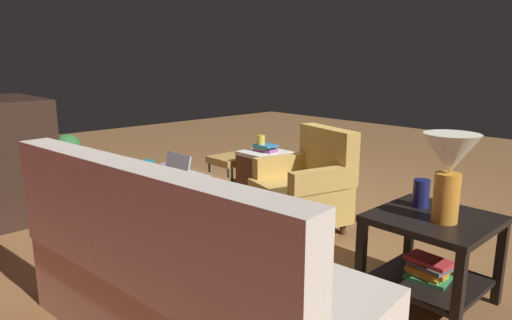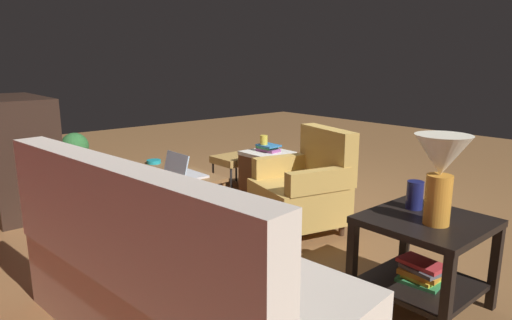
{
  "view_description": "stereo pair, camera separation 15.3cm",
  "coord_description": "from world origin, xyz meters",
  "px_view_note": "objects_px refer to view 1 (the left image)",
  "views": [
    {
      "loc": [
        -3.0,
        2.99,
        1.44
      ],
      "look_at": [
        -0.11,
        0.3,
        0.55
      ],
      "focal_mm": 31.41,
      "sensor_mm": 36.0,
      "label": 1
    },
    {
      "loc": [
        -3.1,
        2.88,
        1.44
      ],
      "look_at": [
        -0.11,
        0.3,
        0.55
      ],
      "focal_mm": 31.41,
      "sensor_mm": 36.0,
      "label": 2
    }
  ],
  "objects_px": {
    "laptop": "(185,172)",
    "ottoman": "(230,161)",
    "small_vase": "(421,193)",
    "television": "(6,145)",
    "armchair": "(306,188)",
    "pet_bowl_teal": "(147,163)",
    "book_stack_hamper": "(265,148)",
    "tv_remote": "(263,148)",
    "potted_plant": "(67,152)",
    "couch": "(188,284)",
    "laptop_desk": "(189,183)",
    "pet_bowl_steel": "(168,165)",
    "wicker_hamper": "(264,173)",
    "side_table": "(431,246)",
    "table_lamp": "(450,163)",
    "tv_cabinet": "(9,153)",
    "yellow_mug": "(261,140)",
    "book_stack_shelf": "(429,269)"
  },
  "relations": [
    {
      "from": "book_stack_shelf",
      "to": "tv_remote",
      "type": "bearing_deg",
      "value": -20.9
    },
    {
      "from": "side_table",
      "to": "yellow_mug",
      "type": "xyz_separation_m",
      "value": [
        2.29,
        -0.79,
        0.24
      ]
    },
    {
      "from": "pet_bowl_steel",
      "to": "table_lamp",
      "type": "bearing_deg",
      "value": 169.29
    },
    {
      "from": "small_vase",
      "to": "yellow_mug",
      "type": "height_order",
      "value": "small_vase"
    },
    {
      "from": "laptop_desk",
      "to": "pet_bowl_steel",
      "type": "xyz_separation_m",
      "value": [
        2.15,
        -1.12,
        -0.4
      ]
    },
    {
      "from": "television",
      "to": "tv_remote",
      "type": "xyz_separation_m",
      "value": [
        -1.11,
        -2.26,
        -0.17
      ]
    },
    {
      "from": "book_stack_hamper",
      "to": "potted_plant",
      "type": "xyz_separation_m",
      "value": [
        2.18,
        1.29,
        -0.19
      ]
    },
    {
      "from": "wicker_hamper",
      "to": "tv_remote",
      "type": "bearing_deg",
      "value": -38.66
    },
    {
      "from": "yellow_mug",
      "to": "ottoman",
      "type": "height_order",
      "value": "yellow_mug"
    },
    {
      "from": "book_stack_hamper",
      "to": "wicker_hamper",
      "type": "bearing_deg",
      "value": 76.56
    },
    {
      "from": "book_stack_hamper",
      "to": "side_table",
      "type": "bearing_deg",
      "value": 159.87
    },
    {
      "from": "small_vase",
      "to": "television",
      "type": "height_order",
      "value": "television"
    },
    {
      "from": "small_vase",
      "to": "laptop_desk",
      "type": "bearing_deg",
      "value": 14.91
    },
    {
      "from": "side_table",
      "to": "wicker_hamper",
      "type": "distance_m",
      "value": 2.42
    },
    {
      "from": "couch",
      "to": "laptop_desk",
      "type": "bearing_deg",
      "value": -35.01
    },
    {
      "from": "laptop_desk",
      "to": "pet_bowl_teal",
      "type": "distance_m",
      "value": 2.72
    },
    {
      "from": "couch",
      "to": "small_vase",
      "type": "relative_size",
      "value": 11.52
    },
    {
      "from": "book_stack_shelf",
      "to": "wicker_hamper",
      "type": "height_order",
      "value": "wicker_hamper"
    },
    {
      "from": "table_lamp",
      "to": "side_table",
      "type": "bearing_deg",
      "value": -32.01
    },
    {
      "from": "laptop",
      "to": "ottoman",
      "type": "height_order",
      "value": "laptop"
    },
    {
      "from": "armchair",
      "to": "wicker_hamper",
      "type": "xyz_separation_m",
      "value": [
        0.96,
        -0.44,
        -0.12
      ]
    },
    {
      "from": "side_table",
      "to": "laptop",
      "type": "distance_m",
      "value": 1.99
    },
    {
      "from": "small_vase",
      "to": "tv_remote",
      "type": "xyz_separation_m",
      "value": [
        2.23,
        -0.8,
        -0.14
      ]
    },
    {
      "from": "couch",
      "to": "table_lamp",
      "type": "distance_m",
      "value": 1.54
    },
    {
      "from": "ottoman",
      "to": "book_stack_hamper",
      "type": "bearing_deg",
      "value": -170.06
    },
    {
      "from": "book_stack_hamper",
      "to": "laptop",
      "type": "bearing_deg",
      "value": 104.64
    },
    {
      "from": "television",
      "to": "potted_plant",
      "type": "bearing_deg",
      "value": -42.98
    },
    {
      "from": "armchair",
      "to": "yellow_mug",
      "type": "distance_m",
      "value": 1.09
    },
    {
      "from": "couch",
      "to": "pet_bowl_teal",
      "type": "bearing_deg",
      "value": -26.62
    },
    {
      "from": "side_table",
      "to": "laptop_desk",
      "type": "xyz_separation_m",
      "value": [
        1.94,
        0.38,
        0.06
      ]
    },
    {
      "from": "laptop",
      "to": "pet_bowl_steel",
      "type": "xyz_separation_m",
      "value": [
        2.15,
        -1.16,
        -0.5
      ]
    },
    {
      "from": "television",
      "to": "potted_plant",
      "type": "distance_m",
      "value": 1.36
    },
    {
      "from": "book_stack_hamper",
      "to": "yellow_mug",
      "type": "distance_m",
      "value": 0.1
    },
    {
      "from": "laptop",
      "to": "tv_cabinet",
      "type": "distance_m",
      "value": 1.79
    },
    {
      "from": "book_stack_hamper",
      "to": "potted_plant",
      "type": "distance_m",
      "value": 2.54
    },
    {
      "from": "wicker_hamper",
      "to": "tv_remote",
      "type": "relative_size",
      "value": 3.0
    },
    {
      "from": "tv_remote",
      "to": "table_lamp",
      "type": "bearing_deg",
      "value": 139.17
    },
    {
      "from": "book_stack_hamper",
      "to": "pet_bowl_steel",
      "type": "xyz_separation_m",
      "value": [
        1.82,
        0.09,
        -0.49
      ]
    },
    {
      "from": "table_lamp",
      "to": "book_stack_hamper",
      "type": "xyz_separation_m",
      "value": [
        2.35,
        -0.88,
        -0.37
      ]
    },
    {
      "from": "tv_remote",
      "to": "potted_plant",
      "type": "bearing_deg",
      "value": 13.48
    },
    {
      "from": "book_stack_shelf",
      "to": "laptop",
      "type": "distance_m",
      "value": 2.0
    },
    {
      "from": "couch",
      "to": "book_stack_shelf",
      "type": "relative_size",
      "value": 7.09
    },
    {
      "from": "wicker_hamper",
      "to": "laptop",
      "type": "bearing_deg",
      "value": 104.85
    },
    {
      "from": "armchair",
      "to": "small_vase",
      "type": "distance_m",
      "value": 1.23
    },
    {
      "from": "wicker_hamper",
      "to": "potted_plant",
      "type": "relative_size",
      "value": 0.87
    },
    {
      "from": "laptop",
      "to": "pet_bowl_teal",
      "type": "height_order",
      "value": "laptop"
    },
    {
      "from": "table_lamp",
      "to": "pet_bowl_steel",
      "type": "relative_size",
      "value": 2.5
    },
    {
      "from": "armchair",
      "to": "pet_bowl_teal",
      "type": "bearing_deg",
      "value": -4.27
    },
    {
      "from": "tv_cabinet",
      "to": "side_table",
      "type": "bearing_deg",
      "value": -159.05
    },
    {
      "from": "book_stack_hamper",
      "to": "yellow_mug",
      "type": "relative_size",
      "value": 2.48
    }
  ]
}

